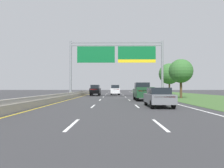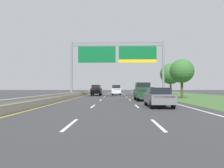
{
  "view_description": "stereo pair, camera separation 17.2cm",
  "coord_description": "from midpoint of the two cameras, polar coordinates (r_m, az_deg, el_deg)",
  "views": [
    {
      "loc": [
        -0.09,
        1.43,
        1.57
      ],
      "look_at": [
        -0.26,
        20.64,
        1.89
      ],
      "focal_mm": 34.35,
      "sensor_mm": 36.0,
      "label": 1
    },
    {
      "loc": [
        0.09,
        1.44,
        1.57
      ],
      "look_at": [
        -0.26,
        20.64,
        1.89
      ],
      "focal_mm": 34.35,
      "sensor_mm": 36.0,
      "label": 2
    }
  ],
  "objects": [
    {
      "name": "ground_plane",
      "position": [
        33.6,
        1.04,
        -3.64
      ],
      "size": [
        220.0,
        220.0,
        0.0
      ],
      "primitive_type": "plane",
      "color": "#333335"
    },
    {
      "name": "lane_striping",
      "position": [
        33.14,
        1.04,
        -3.67
      ],
      "size": [
        11.96,
        106.0,
        0.01
      ],
      "color": "white",
      "rests_on": "ground"
    },
    {
      "name": "grass_verge_right",
      "position": [
        36.38,
        23.62,
        -3.34
      ],
      "size": [
        14.0,
        110.0,
        0.02
      ],
      "primitive_type": "cube",
      "color": "#3D602D",
      "rests_on": "ground"
    },
    {
      "name": "median_barrier_concrete",
      "position": [
        34.23,
        -10.1,
        -2.99
      ],
      "size": [
        0.6,
        110.0,
        0.85
      ],
      "color": "#A8A399",
      "rests_on": "ground"
    },
    {
      "name": "overhead_sign_gantry",
      "position": [
        34.43,
        1.54,
        7.19
      ],
      "size": [
        15.06,
        0.42,
        9.05
      ],
      "color": "gray",
      "rests_on": "ground"
    },
    {
      "name": "pickup_truck_darkgreen",
      "position": [
        26.66,
        8.5,
        -2.02
      ],
      "size": [
        2.05,
        5.42,
        2.2
      ],
      "rotation": [
        0.0,
        0.0,
        1.56
      ],
      "color": "#193D23",
      "rests_on": "ground"
    },
    {
      "name": "car_white_centre_lane_suv",
      "position": [
        45.64,
        1.24,
        -1.56
      ],
      "size": [
        1.93,
        4.71,
        2.11
      ],
      "rotation": [
        0.0,
        0.0,
        1.58
      ],
      "color": "silver",
      "rests_on": "ground"
    },
    {
      "name": "car_black_left_lane_suv",
      "position": [
        43.48,
        -4.05,
        -1.58
      ],
      "size": [
        1.94,
        4.72,
        2.11
      ],
      "rotation": [
        0.0,
        0.0,
        1.56
      ],
      "color": "black",
      "rests_on": "ground"
    },
    {
      "name": "car_grey_right_lane_sedan",
      "position": [
        17.83,
        12.51,
        -3.36
      ],
      "size": [
        1.83,
        4.4,
        1.57
      ],
      "rotation": [
        0.0,
        0.0,
        1.57
      ],
      "color": "slate",
      "rests_on": "ground"
    },
    {
      "name": "roadside_tree_mid",
      "position": [
        33.59,
        18.23,
        3.29
      ],
      "size": [
        3.56,
        3.56,
        5.83
      ],
      "color": "#4C3823",
      "rests_on": "ground"
    },
    {
      "name": "roadside_tree_far",
      "position": [
        48.28,
        15.43,
        2.64
      ],
      "size": [
        4.53,
        4.53,
        6.85
      ],
      "color": "#4C3823",
      "rests_on": "ground"
    }
  ]
}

